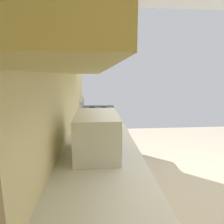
% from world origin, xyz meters
% --- Properties ---
extents(ground_plane, '(6.63, 6.63, 0.00)m').
position_xyz_m(ground_plane, '(0.00, 0.00, 0.00)').
color(ground_plane, beige).
extents(wall_back, '(4.26, 0.12, 2.79)m').
position_xyz_m(wall_back, '(0.00, 1.64, 1.40)').
color(wall_back, beige).
rests_on(wall_back, ground_plane).
extents(counter_run, '(3.38, 0.66, 0.88)m').
position_xyz_m(counter_run, '(-0.38, 1.26, 0.44)').
color(counter_run, '#E1C074').
rests_on(counter_run, ground_plane).
extents(upper_cabinets, '(2.60, 0.33, 0.70)m').
position_xyz_m(upper_cabinets, '(-0.38, 1.41, 1.86)').
color(upper_cabinets, '#D8C471').
extents(oven_range, '(0.65, 0.65, 1.06)m').
position_xyz_m(oven_range, '(1.63, 1.26, 0.46)').
color(oven_range, '#B7BABF').
rests_on(oven_range, ground_plane).
extents(microwave, '(0.54, 0.34, 0.32)m').
position_xyz_m(microwave, '(-0.39, 1.28, 1.04)').
color(microwave, white).
rests_on(microwave, counter_run).
extents(bowl, '(0.13, 0.13, 0.04)m').
position_xyz_m(bowl, '(0.25, 1.15, 0.91)').
color(bowl, silver).
rests_on(bowl, counter_run).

